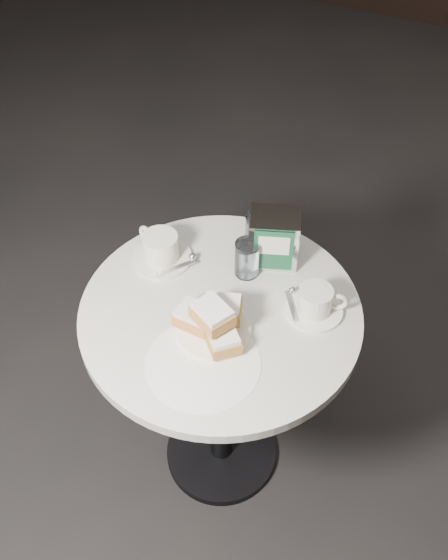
% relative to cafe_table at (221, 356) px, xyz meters
% --- Properties ---
extents(ground, '(7.00, 7.00, 0.00)m').
position_rel_cafe_table_xyz_m(ground, '(0.00, 0.00, -0.55)').
color(ground, black).
rests_on(ground, ground).
extents(cafe_table, '(0.70, 0.70, 0.74)m').
position_rel_cafe_table_xyz_m(cafe_table, '(0.00, 0.00, 0.00)').
color(cafe_table, black).
rests_on(cafe_table, ground).
extents(sugar_spill, '(0.33, 0.33, 0.00)m').
position_rel_cafe_table_xyz_m(sugar_spill, '(0.04, -0.16, 0.20)').
color(sugar_spill, white).
rests_on(sugar_spill, cafe_table).
extents(beignet_plate, '(0.23, 0.23, 0.12)m').
position_rel_cafe_table_xyz_m(beignet_plate, '(0.02, -0.08, 0.24)').
color(beignet_plate, white).
rests_on(beignet_plate, cafe_table).
extents(coffee_cup_left, '(0.21, 0.21, 0.08)m').
position_rel_cafe_table_xyz_m(coffee_cup_left, '(-0.22, 0.09, 0.23)').
color(coffee_cup_left, silver).
rests_on(coffee_cup_left, cafe_table).
extents(coffee_cup_right, '(0.18, 0.18, 0.07)m').
position_rel_cafe_table_xyz_m(coffee_cup_right, '(0.21, 0.09, 0.23)').
color(coffee_cup_right, white).
rests_on(coffee_cup_right, cafe_table).
extents(water_glass_left, '(0.09, 0.09, 0.11)m').
position_rel_cafe_table_xyz_m(water_glass_left, '(-0.01, 0.24, 0.25)').
color(water_glass_left, white).
rests_on(water_glass_left, cafe_table).
extents(water_glass_right, '(0.08, 0.08, 0.10)m').
position_rel_cafe_table_xyz_m(water_glass_right, '(0.01, 0.14, 0.25)').
color(water_glass_right, white).
rests_on(water_glass_right, cafe_table).
extents(napkin_dispenser, '(0.15, 0.14, 0.15)m').
position_rel_cafe_table_xyz_m(napkin_dispenser, '(0.05, 0.22, 0.27)').
color(napkin_dispenser, silver).
rests_on(napkin_dispenser, cafe_table).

